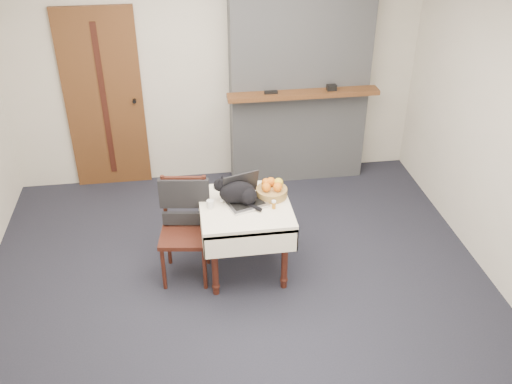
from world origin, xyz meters
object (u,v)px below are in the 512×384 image
cream_jar (210,204)px  cat (238,193)px  fruit_basket (272,190)px  laptop (244,196)px  chair (184,214)px  door (104,101)px  side_table (245,216)px  pill_bottle (274,204)px

cream_jar → cat: bearing=11.1°
cat → fruit_basket: cat is taller
cat → cream_jar: size_ratio=5.98×
laptop → chair: size_ratio=0.43×
chair → cream_jar: bearing=-11.2°
door → side_table: door is taller
pill_bottle → chair: bearing=167.4°
fruit_basket → cream_jar: bearing=-168.7°
cream_jar → fruit_basket: size_ratio=0.25×
laptop → pill_bottle: (0.23, -0.14, -0.02)m
laptop → cream_jar: bearing=172.1°
side_table → chair: (-0.52, 0.08, 0.01)m
fruit_basket → side_table: bearing=-156.5°
cat → door: bearing=150.0°
laptop → chair: (-0.52, 0.03, -0.16)m
cream_jar → chair: bearing=160.7°
side_table → cream_jar: size_ratio=11.31×
side_table → door: bearing=125.6°
laptop → pill_bottle: size_ratio=5.24×
cat → fruit_basket: 0.31m
door → side_table: size_ratio=2.56×
cat → chair: size_ratio=0.44×
pill_bottle → chair: size_ratio=0.08×
cream_jar → chair: size_ratio=0.07×
door → cream_jar: (0.99, -1.80, -0.27)m
side_table → laptop: bearing=88.1°
side_table → cat: bearing=137.9°
fruit_basket → chair: chair is taller
pill_bottle → fruit_basket: (0.02, 0.20, 0.02)m
door → fruit_basket: bearing=-47.7°
laptop → cat: size_ratio=0.98×
pill_bottle → cream_jar: bearing=170.3°
door → chair: 1.93m
laptop → cream_jar: size_ratio=5.83×
cat → fruit_basket: bearing=36.4°
pill_bottle → fruit_basket: 0.20m
pill_bottle → door: bearing=128.8°
side_table → fruit_basket: (0.25, 0.11, 0.18)m
door → cat: (1.23, -1.75, -0.20)m
door → cat: 2.15m
side_table → pill_bottle: pill_bottle is taller
laptop → cat: 0.06m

